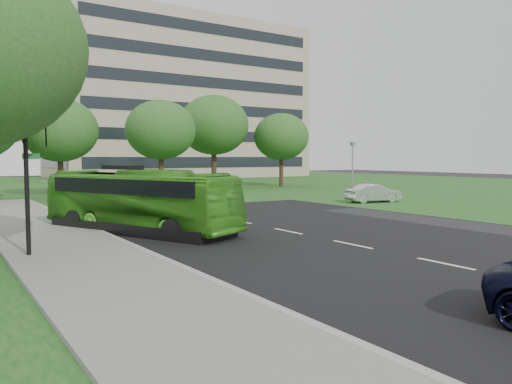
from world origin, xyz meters
TOP-DOWN VIEW (x-y plane):
  - ground at (0.00, 0.00)m, footprint 160.00×160.00m
  - street_surfaces at (-0.38, 22.75)m, footprint 120.00×120.00m
  - office_building at (21.96, 61.96)m, footprint 40.10×20.10m
  - tree_park_b at (-4.01, 28.08)m, footprint 6.23×6.23m
  - tree_park_c at (4.55, 27.33)m, footprint 6.34×6.34m
  - tree_park_d at (12.21, 31.45)m, footprint 7.41×7.41m
  - tree_park_e at (19.61, 29.46)m, footprint 6.08×6.08m
  - bus at (-5.50, 5.45)m, footprint 6.12×9.83m
  - sedan at (13.66, 10.00)m, footprint 4.26×2.27m
  - traffic_light at (-10.34, 1.77)m, footprint 0.82×0.23m
  - camera_pole at (16.00, 14.55)m, footprint 0.44×0.40m

SIDE VIEW (x-z plane):
  - ground at x=0.00m, z-range 0.00..0.00m
  - street_surfaces at x=-0.38m, z-range -0.05..0.10m
  - sedan at x=13.66m, z-range 0.00..1.33m
  - bus at x=-5.50m, z-range 0.00..2.72m
  - camera_pole at x=16.00m, z-range 0.65..5.16m
  - traffic_light at x=-10.34m, z-range 0.45..5.59m
  - tree_park_b at x=-4.01m, z-range 1.42..9.59m
  - tree_park_e at x=19.61m, z-range 1.46..9.57m
  - tree_park_c at x=4.55m, z-range 1.50..9.92m
  - tree_park_d at x=12.21m, z-range 1.73..11.53m
  - office_building at x=21.96m, z-range 0.00..25.00m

